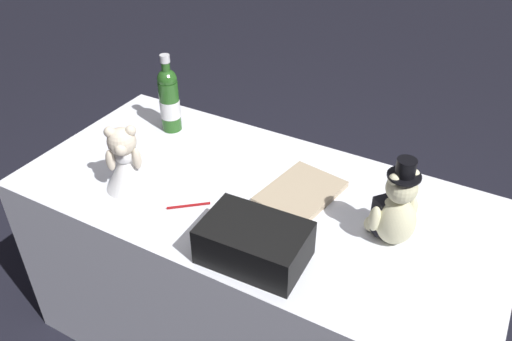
{
  "coord_description": "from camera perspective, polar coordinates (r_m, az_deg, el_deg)",
  "views": [
    {
      "loc": [
        -0.69,
        1.23,
        1.86
      ],
      "look_at": [
        0.0,
        0.0,
        0.87
      ],
      "focal_mm": 36.33,
      "sensor_mm": 36.0,
      "label": 1
    }
  ],
  "objects": [
    {
      "name": "champagne_bottle",
      "position": [
        2.11,
        -9.54,
        7.76
      ],
      "size": [
        0.08,
        0.08,
        0.32
      ],
      "color": "#23521C",
      "rests_on": "reception_table"
    },
    {
      "name": "ground_plane",
      "position": [
        2.33,
        0.0,
        -17.68
      ],
      "size": [
        12.0,
        12.0,
        0.0
      ],
      "primitive_type": "plane",
      "color": "black"
    },
    {
      "name": "reception_table",
      "position": [
        2.04,
        0.0,
        -11.16
      ],
      "size": [
        1.67,
        0.8,
        0.77
      ],
      "primitive_type": "cube",
      "color": "white",
      "rests_on": "ground_plane"
    },
    {
      "name": "guestbook",
      "position": [
        1.78,
        4.95,
        -2.43
      ],
      "size": [
        0.25,
        0.32,
        0.02
      ],
      "primitive_type": "cube",
      "rotation": [
        0.0,
        0.0,
        -0.16
      ],
      "color": "tan",
      "rests_on": "reception_table"
    },
    {
      "name": "signing_pen",
      "position": [
        1.74,
        -7.59,
        -3.87
      ],
      "size": [
        0.12,
        0.1,
        0.01
      ],
      "color": "maroon",
      "rests_on": "reception_table"
    },
    {
      "name": "gift_case_black",
      "position": [
        1.51,
        -0.2,
        -7.95
      ],
      "size": [
        0.31,
        0.21,
        0.12
      ],
      "color": "black",
      "rests_on": "reception_table"
    },
    {
      "name": "teddy_bear_groom",
      "position": [
        1.59,
        15.08,
        -4.18
      ],
      "size": [
        0.16,
        0.15,
        0.3
      ],
      "color": "beige",
      "rests_on": "reception_table"
    },
    {
      "name": "teddy_bear_bride",
      "position": [
        1.82,
        -14.19,
        1.29
      ],
      "size": [
        0.19,
        0.21,
        0.24
      ],
      "color": "white",
      "rests_on": "reception_table"
    }
  ]
}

